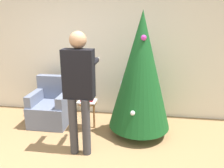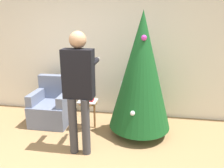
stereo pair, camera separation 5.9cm
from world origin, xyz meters
TOP-DOWN VIEW (x-y plane):
  - wall_back at (0.00, 2.23)m, footprint 8.00×0.06m
  - christmas_tree at (0.91, 1.46)m, footprint 1.01×1.01m
  - armchair at (-0.72, 1.64)m, footprint 0.68×0.70m
  - person_standing at (0.09, 0.80)m, footprint 0.43×0.57m
  - side_stool at (0.02, 1.46)m, footprint 0.33×0.33m
  - laptop at (0.02, 1.46)m, footprint 0.32×0.26m
  - book at (0.02, 1.46)m, footprint 0.21×0.12m

SIDE VIEW (x-z plane):
  - armchair at x=-0.72m, z-range -0.12..0.73m
  - side_stool at x=0.02m, z-range 0.15..0.67m
  - laptop at x=0.02m, z-range 0.52..0.54m
  - book at x=0.02m, z-range 0.54..0.56m
  - person_standing at x=0.09m, z-range 0.18..1.93m
  - christmas_tree at x=0.91m, z-range 0.08..2.10m
  - wall_back at x=0.00m, z-range 0.00..2.70m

